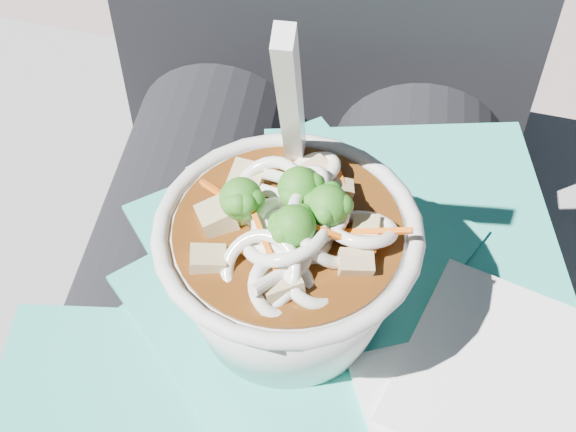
# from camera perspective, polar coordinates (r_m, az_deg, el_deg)

# --- Properties ---
(stone_ledge) EXTENTS (1.06, 0.62, 0.43)m
(stone_ledge) POSITION_cam_1_polar(r_m,az_deg,el_deg) (0.89, 1.08, -11.46)
(stone_ledge) COLOR slate
(stone_ledge) RESTS_ON ground
(lap) EXTENTS (0.32, 0.48, 0.15)m
(lap) POSITION_cam_1_polar(r_m,az_deg,el_deg) (0.57, -0.50, -10.77)
(lap) COLOR black
(lap) RESTS_ON stone_ledge
(person_body) EXTENTS (0.34, 0.94, 0.98)m
(person_body) POSITION_cam_1_polar(r_m,az_deg,el_deg) (0.59, 0.79, -1.51)
(person_body) COLOR black
(person_body) RESTS_ON ground
(plastic_bag) EXTENTS (0.35, 0.37, 0.02)m
(plastic_bag) POSITION_cam_1_polar(r_m,az_deg,el_deg) (0.50, 2.36, -6.34)
(plastic_bag) COLOR teal
(plastic_bag) RESTS_ON lap
(napkins) EXTENTS (0.17, 0.19, 0.01)m
(napkins) POSITION_cam_1_polar(r_m,az_deg,el_deg) (0.46, 15.06, -13.29)
(napkins) COLOR white
(napkins) RESTS_ON plastic_bag
(udon_bowl) EXTENTS (0.14, 0.14, 0.20)m
(udon_bowl) POSITION_cam_1_polar(r_m,az_deg,el_deg) (0.44, 0.04, -3.13)
(udon_bowl) COLOR silver
(udon_bowl) RESTS_ON plastic_bag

